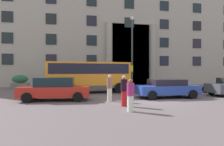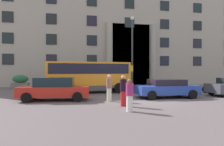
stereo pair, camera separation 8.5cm
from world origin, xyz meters
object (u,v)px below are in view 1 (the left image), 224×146
(bus_stop_sign, at_px, (131,75))
(hedge_planter_far_east, at_px, (94,83))
(hedge_planter_east, at_px, (20,82))
(white_taxi_kerbside, at_px, (55,89))
(pedestrian_child_trailing, at_px, (110,88))
(orange_minibus, at_px, (88,74))
(pedestrian_woman_with_bag, at_px, (124,91))
(lamppost_plaza_centre, at_px, (132,47))
(motorcycle_near_kerb, at_px, (213,88))
(hedge_planter_west, at_px, (61,83))
(pedestrian_man_crossing, at_px, (131,95))
(parked_sedan_second, at_px, (167,88))

(bus_stop_sign, height_order, hedge_planter_far_east, bus_stop_sign)
(hedge_planter_east, xyz_separation_m, white_taxi_kerbside, (4.51, -9.16, 0.03))
(bus_stop_sign, xyz_separation_m, white_taxi_kerbside, (-6.76, -5.67, -0.78))
(pedestrian_child_trailing, bearing_deg, orange_minibus, -78.24)
(pedestrian_woman_with_bag, bearing_deg, hedge_planter_east, 76.02)
(white_taxi_kerbside, xyz_separation_m, lamppost_plaza_centre, (7.45, 7.55, 3.83))
(motorcycle_near_kerb, bearing_deg, hedge_planter_west, 164.42)
(pedestrian_man_crossing, bearing_deg, lamppost_plaza_centre, -89.91)
(hedge_planter_far_east, xyz_separation_m, pedestrian_child_trailing, (0.03, -9.93, 0.29))
(pedestrian_man_crossing, height_order, lamppost_plaza_centre, lamppost_plaza_centre)
(bus_stop_sign, bearing_deg, white_taxi_kerbside, -140.00)
(hedge_planter_west, bearing_deg, parked_sedan_second, -49.97)
(hedge_planter_east, bearing_deg, pedestrian_man_crossing, -58.18)
(hedge_planter_west, xyz_separation_m, hedge_planter_far_east, (3.70, -0.60, -0.06))
(bus_stop_sign, relative_size, parked_sedan_second, 0.56)
(orange_minibus, distance_m, pedestrian_man_crossing, 8.66)
(pedestrian_child_trailing, relative_size, lamppost_plaza_centre, 0.21)
(hedge_planter_west, height_order, hedge_planter_far_east, hedge_planter_west)
(orange_minibus, xyz_separation_m, motorcycle_near_kerb, (10.84, -2.06, -1.16))
(parked_sedan_second, xyz_separation_m, white_taxi_kerbside, (-7.77, 0.10, 0.06))
(parked_sedan_second, bearing_deg, pedestrian_woman_with_bag, -144.93)
(pedestrian_man_crossing, bearing_deg, hedge_planter_far_east, -71.07)
(hedge_planter_east, distance_m, pedestrian_child_trailing, 12.92)
(hedge_planter_east, distance_m, white_taxi_kerbside, 10.21)
(hedge_planter_far_east, relative_size, pedestrian_woman_with_bag, 1.00)
(orange_minibus, distance_m, hedge_planter_west, 6.06)
(orange_minibus, height_order, pedestrian_child_trailing, orange_minibus)
(white_taxi_kerbside, xyz_separation_m, pedestrian_woman_with_bag, (3.90, -2.88, 0.09))
(hedge_planter_east, distance_m, pedestrian_man_crossing, 15.86)
(hedge_planter_west, xyz_separation_m, parked_sedan_second, (8.07, -9.61, 0.07))
(white_taxi_kerbside, relative_size, motorcycle_near_kerb, 2.32)
(parked_sedan_second, xyz_separation_m, motorcycle_near_kerb, (5.52, 2.23, -0.24))
(hedge_planter_east, xyz_separation_m, pedestrian_man_crossing, (8.36, -13.48, 0.05))
(pedestrian_child_trailing, bearing_deg, pedestrian_man_crossing, 98.41)
(hedge_planter_far_east, bearing_deg, orange_minibus, -101.41)
(hedge_planter_west, bearing_deg, pedestrian_man_crossing, -73.28)
(parked_sedan_second, bearing_deg, white_taxi_kerbside, 178.67)
(hedge_planter_west, xyz_separation_m, lamppost_plaza_centre, (7.75, -1.96, 3.96))
(lamppost_plaza_centre, bearing_deg, hedge_planter_west, 165.79)
(hedge_planter_far_east, height_order, pedestrian_child_trailing, pedestrian_child_trailing)
(orange_minibus, bearing_deg, hedge_planter_west, 111.77)
(lamppost_plaza_centre, bearing_deg, pedestrian_woman_with_bag, -108.81)
(pedestrian_child_trailing, bearing_deg, hedge_planter_east, -50.98)
(hedge_planter_west, bearing_deg, bus_stop_sign, -28.51)
(parked_sedan_second, distance_m, pedestrian_man_crossing, 5.75)
(motorcycle_near_kerb, relative_size, lamppost_plaza_centre, 0.25)
(pedestrian_child_trailing, distance_m, pedestrian_man_crossing, 3.32)
(bus_stop_sign, height_order, hedge_planter_east, bus_stop_sign)
(lamppost_plaza_centre, bearing_deg, pedestrian_child_trailing, -115.12)
(hedge_planter_west, relative_size, white_taxi_kerbside, 0.42)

